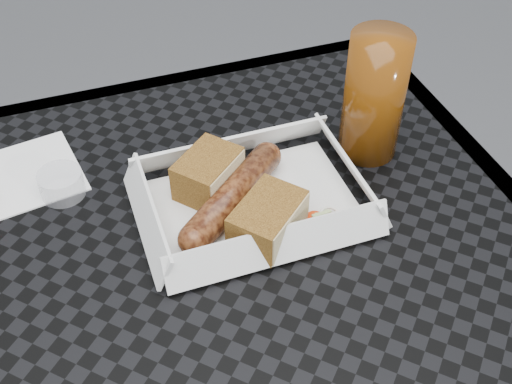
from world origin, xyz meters
TOP-DOWN VIEW (x-y plane):
  - patio_table at (0.00, 0.00)m, footprint 0.80×0.80m
  - food_tray at (0.10, 0.11)m, footprint 0.22×0.15m
  - bratwurst at (0.08, 0.12)m, footprint 0.15×0.13m
  - bread_near at (0.06, 0.15)m, footprint 0.09×0.09m
  - bread_far at (0.10, 0.07)m, footprint 0.10×0.09m
  - veg_garnish at (0.16, 0.06)m, footprint 0.03×0.03m
  - napkin at (-0.14, 0.25)m, footprint 0.14×0.14m
  - condiment_cup_empty at (-0.10, 0.20)m, footprint 0.05×0.05m
  - drink_glass at (0.26, 0.16)m, footprint 0.07×0.07m

SIDE VIEW (x-z plane):
  - patio_table at x=0.00m, z-range 0.30..1.04m
  - napkin at x=-0.14m, z-range 0.74..0.75m
  - food_tray at x=0.10m, z-range 0.74..0.75m
  - veg_garnish at x=0.16m, z-range 0.75..0.75m
  - condiment_cup_empty at x=-0.10m, z-range 0.74..0.78m
  - bratwurst at x=0.08m, z-range 0.75..0.78m
  - bread_far at x=0.10m, z-range 0.75..0.79m
  - bread_near at x=0.06m, z-range 0.75..0.79m
  - drink_glass at x=0.26m, z-range 0.74..0.90m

